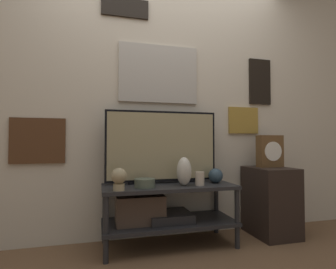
{
  "coord_description": "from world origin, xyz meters",
  "views": [
    {
      "loc": [
        -0.58,
        -1.89,
        0.87
      ],
      "look_at": [
        -0.01,
        0.27,
        0.94
      ],
      "focal_mm": 28.0,
      "sensor_mm": 36.0,
      "label": 1
    }
  ],
  "objects_px": {
    "vase_wide_bowl": "(145,183)",
    "mantel_clock": "(270,151)",
    "vase_round_glass": "(216,176)",
    "television": "(162,146)",
    "candle_jar": "(200,179)",
    "vase_urn_stoneware": "(184,171)",
    "decorative_bust": "(119,178)"
  },
  "relations": [
    {
      "from": "television",
      "to": "decorative_bust",
      "type": "height_order",
      "value": "television"
    },
    {
      "from": "mantel_clock",
      "to": "television",
      "type": "bearing_deg",
      "value": 177.08
    },
    {
      "from": "vase_wide_bowl",
      "to": "vase_urn_stoneware",
      "type": "xyz_separation_m",
      "value": [
        0.34,
        0.01,
        0.08
      ]
    },
    {
      "from": "vase_round_glass",
      "to": "television",
      "type": "bearing_deg",
      "value": 167.32
    },
    {
      "from": "television",
      "to": "vase_urn_stoneware",
      "type": "height_order",
      "value": "television"
    },
    {
      "from": "vase_wide_bowl",
      "to": "decorative_bust",
      "type": "bearing_deg",
      "value": -156.99
    },
    {
      "from": "vase_urn_stoneware",
      "to": "candle_jar",
      "type": "distance_m",
      "value": 0.14
    },
    {
      "from": "vase_round_glass",
      "to": "vase_wide_bowl",
      "type": "xyz_separation_m",
      "value": [
        -0.65,
        -0.08,
        -0.03
      ]
    },
    {
      "from": "vase_wide_bowl",
      "to": "mantel_clock",
      "type": "xyz_separation_m",
      "value": [
        1.25,
        0.13,
        0.24
      ]
    },
    {
      "from": "vase_round_glass",
      "to": "candle_jar",
      "type": "xyz_separation_m",
      "value": [
        -0.19,
        -0.1,
        -0.01
      ]
    },
    {
      "from": "vase_round_glass",
      "to": "vase_wide_bowl",
      "type": "bearing_deg",
      "value": -173.18
    },
    {
      "from": "vase_round_glass",
      "to": "decorative_bust",
      "type": "relative_size",
      "value": 0.76
    },
    {
      "from": "vase_round_glass",
      "to": "vase_urn_stoneware",
      "type": "distance_m",
      "value": 0.33
    },
    {
      "from": "television",
      "to": "candle_jar",
      "type": "relative_size",
      "value": 8.67
    },
    {
      "from": "vase_wide_bowl",
      "to": "decorative_bust",
      "type": "height_order",
      "value": "decorative_bust"
    },
    {
      "from": "vase_round_glass",
      "to": "mantel_clock",
      "type": "distance_m",
      "value": 0.64
    },
    {
      "from": "television",
      "to": "mantel_clock",
      "type": "bearing_deg",
      "value": -2.92
    },
    {
      "from": "vase_wide_bowl",
      "to": "vase_round_glass",
      "type": "bearing_deg",
      "value": 6.82
    },
    {
      "from": "vase_urn_stoneware",
      "to": "mantel_clock",
      "type": "xyz_separation_m",
      "value": [
        0.92,
        0.12,
        0.16
      ]
    },
    {
      "from": "television",
      "to": "candle_jar",
      "type": "bearing_deg",
      "value": -36.82
    },
    {
      "from": "television",
      "to": "vase_round_glass",
      "type": "height_order",
      "value": "television"
    },
    {
      "from": "candle_jar",
      "to": "decorative_bust",
      "type": "relative_size",
      "value": 0.68
    },
    {
      "from": "television",
      "to": "vase_wide_bowl",
      "type": "height_order",
      "value": "television"
    },
    {
      "from": "vase_urn_stoneware",
      "to": "mantel_clock",
      "type": "relative_size",
      "value": 0.77
    },
    {
      "from": "vase_wide_bowl",
      "to": "mantel_clock",
      "type": "height_order",
      "value": "mantel_clock"
    },
    {
      "from": "vase_round_glass",
      "to": "vase_wide_bowl",
      "type": "distance_m",
      "value": 0.66
    },
    {
      "from": "television",
      "to": "decorative_bust",
      "type": "bearing_deg",
      "value": -145.64
    },
    {
      "from": "vase_round_glass",
      "to": "mantel_clock",
      "type": "xyz_separation_m",
      "value": [
        0.6,
        0.05,
        0.21
      ]
    },
    {
      "from": "vase_urn_stoneware",
      "to": "candle_jar",
      "type": "relative_size",
      "value": 2.06
    },
    {
      "from": "vase_wide_bowl",
      "to": "mantel_clock",
      "type": "distance_m",
      "value": 1.28
    },
    {
      "from": "television",
      "to": "vase_wide_bowl",
      "type": "distance_m",
      "value": 0.39
    },
    {
      "from": "vase_wide_bowl",
      "to": "candle_jar",
      "type": "distance_m",
      "value": 0.46
    }
  ]
}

